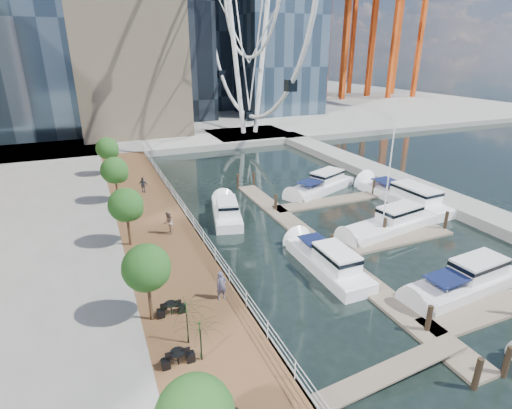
{
  "coord_description": "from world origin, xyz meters",
  "views": [
    {
      "loc": [
        -13.26,
        -15.35,
        15.09
      ],
      "look_at": [
        -1.09,
        13.36,
        3.0
      ],
      "focal_mm": 28.0,
      "sensor_mm": 36.0,
      "label": 1
    }
  ],
  "objects": [
    {
      "name": "port_cranes",
      "position": [
        67.67,
        95.67,
        20.0
      ],
      "size": [
        40.0,
        52.0,
        38.0
      ],
      "color": "#D84C14",
      "rests_on": "ground"
    },
    {
      "name": "cafe_tables",
      "position": [
        -10.4,
        -2.0,
        1.37
      ],
      "size": [
        2.5,
        13.7,
        0.74
      ],
      "color": "black",
      "rests_on": "ground"
    },
    {
      "name": "pedestrian_far",
      "position": [
        -8.64,
        26.01,
        1.84
      ],
      "size": [
        1.06,
        0.79,
        1.67
      ],
      "primitive_type": "imported",
      "rotation": [
        0.0,
        0.0,
        2.69
      ],
      "color": "#343941",
      "rests_on": "boardwalk"
    },
    {
      "name": "ground",
      "position": [
        0.0,
        0.0,
        0.0
      ],
      "size": [
        520.0,
        520.0,
        0.0
      ],
      "primitive_type": "plane",
      "color": "black",
      "rests_on": "ground"
    },
    {
      "name": "floating_docks",
      "position": [
        7.97,
        9.98,
        0.49
      ],
      "size": [
        16.0,
        34.0,
        2.6
      ],
      "color": "#6D6051",
      "rests_on": "ground"
    },
    {
      "name": "moored_yachts",
      "position": [
        9.62,
        10.66,
        0.0
      ],
      "size": [
        23.01,
        33.92,
        11.5
      ],
      "color": "white",
      "rests_on": "ground"
    },
    {
      "name": "yacht_foreground",
      "position": [
        8.56,
        0.29,
        0.0
      ],
      "size": [
        9.88,
        3.33,
        2.15
      ],
      "primitive_type": null,
      "rotation": [
        0.0,
        0.0,
        1.65
      ],
      "color": "silver",
      "rests_on": "ground"
    },
    {
      "name": "pedestrian_near",
      "position": [
        -7.16,
        4.37,
        1.92
      ],
      "size": [
        0.72,
        0.52,
        1.84
      ],
      "primitive_type": "imported",
      "rotation": [
        0.0,
        0.0,
        0.13
      ],
      "color": "#555471",
      "rests_on": "boardwalk"
    },
    {
      "name": "pier",
      "position": [
        14.0,
        52.0,
        0.5
      ],
      "size": [
        14.0,
        12.0,
        1.0
      ],
      "primitive_type": "cube",
      "color": "gray",
      "rests_on": "ground"
    },
    {
      "name": "breakwater",
      "position": [
        20.0,
        20.0,
        0.5
      ],
      "size": [
        4.0,
        60.0,
        1.0
      ],
      "primitive_type": "cube",
      "color": "gray",
      "rests_on": "ground"
    },
    {
      "name": "boardwalk",
      "position": [
        -9.0,
        15.0,
        0.5
      ],
      "size": [
        6.0,
        60.0,
        1.0
      ],
      "primitive_type": "cube",
      "color": "brown",
      "rests_on": "ground"
    },
    {
      "name": "street_trees",
      "position": [
        -11.4,
        14.0,
        4.29
      ],
      "size": [
        2.6,
        42.6,
        4.6
      ],
      "color": "#3F2B1C",
      "rests_on": "ground"
    },
    {
      "name": "railing",
      "position": [
        -6.1,
        15.0,
        1.52
      ],
      "size": [
        0.1,
        60.0,
        1.05
      ],
      "primitive_type": null,
      "color": "white",
      "rests_on": "boardwalk"
    },
    {
      "name": "cafe_seating",
      "position": [
        -10.04,
        -2.29,
        2.16
      ],
      "size": [
        3.85,
        14.95,
        2.49
      ],
      "color": "#0F391D",
      "rests_on": "ground"
    },
    {
      "name": "seawall",
      "position": [
        -6.0,
        15.0,
        0.5
      ],
      "size": [
        0.25,
        60.0,
        1.0
      ],
      "primitive_type": "cube",
      "color": "#595954",
      "rests_on": "ground"
    },
    {
      "name": "pedestrian_mid",
      "position": [
        -8.24,
        14.72,
        1.99
      ],
      "size": [
        0.96,
        1.11,
        1.97
      ],
      "primitive_type": "imported",
      "rotation": [
        0.0,
        0.0,
        -1.82
      ],
      "color": "gray",
      "rests_on": "boardwalk"
    },
    {
      "name": "land_far",
      "position": [
        0.0,
        102.0,
        0.5
      ],
      "size": [
        200.0,
        114.0,
        1.0
      ],
      "primitive_type": "cube",
      "color": "gray",
      "rests_on": "ground"
    }
  ]
}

